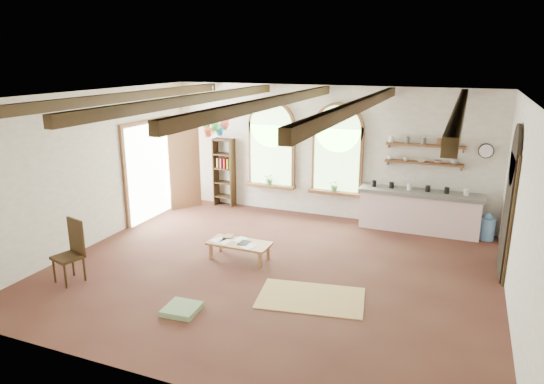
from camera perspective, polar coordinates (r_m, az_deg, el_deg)
The scene contains 27 objects.
floor at distance 9.18m, azimuth 0.01°, elevation -9.11°, with size 8.00×8.00×0.00m, color #512E21.
ceiling_beams at distance 8.37m, azimuth 0.01°, elevation 10.53°, with size 6.20×6.80×0.18m, color #362511, non-canonical shape.
window_left at distance 12.24m, azimuth -0.07°, elevation 5.24°, with size 1.30×0.28×2.20m.
window_right at distance 11.72m, azimuth 7.68°, elevation 4.63°, with size 1.30×0.28×2.20m.
left_doorway at distance 12.17m, azimuth -14.23°, elevation 2.37°, with size 0.10×1.90×2.50m, color brown.
right_doorway at distance 9.67m, azimuth 25.94°, elevation -2.48°, with size 0.10×1.30×2.40m, color black.
kitchen_counter at distance 11.47m, azimuth 16.90°, elevation -2.13°, with size 2.68×0.62×0.94m.
wall_shelf_lower at distance 11.38m, azimuth 17.41°, elevation 3.29°, with size 1.70×0.24×0.04m, color brown.
wall_shelf_upper at distance 11.30m, azimuth 17.58°, elevation 5.27°, with size 1.70×0.24×0.04m, color brown.
wall_clock at distance 11.36m, azimuth 23.88°, elevation 4.45°, with size 0.32×0.32×0.04m, color black.
bookshelf at distance 12.83m, azimuth -5.64°, elevation 2.31°, with size 0.53×0.32×1.80m.
coffee_table at distance 9.53m, azimuth -3.86°, elevation -6.16°, with size 1.23×0.58×0.35m.
side_chair at distance 9.32m, azimuth -22.67°, elevation -7.85°, with size 0.54×0.54×1.12m.
floor_mat at distance 8.21m, azimuth 4.61°, elevation -12.30°, with size 1.73×1.07×0.02m, color #D4B66A.
floor_cushion at distance 7.91m, azimuth -10.55°, elevation -13.39°, with size 0.52×0.52×0.09m, color gray.
water_jug_a at distance 11.52m, azimuth 24.00°, elevation -3.88°, with size 0.31×0.31×0.61m.
water_jug_b at distance 11.51m, azimuth 21.76°, elevation -3.71°, with size 0.30×0.30×0.58m.
balloon_cluster at distance 11.56m, azimuth -6.87°, elevation 7.99°, with size 0.79×0.84×1.15m.
table_book at distance 9.85m, azimuth -5.63°, elevation -5.16°, with size 0.17×0.25×0.02m, color olive.
tablet at distance 9.48m, azimuth -3.31°, elevation -5.98°, with size 0.19×0.27×0.01m, color black.
potted_plant_left at distance 12.31m, azimuth -0.26°, elevation 1.57°, with size 0.27×0.23×0.30m, color #598C4C.
potted_plant_right at distance 11.79m, azimuth 7.41°, elevation 0.81°, with size 0.27×0.23×0.30m, color #598C4C.
shelf_cup_a at distance 11.44m, azimuth 13.70°, elevation 3.98°, with size 0.12×0.10×0.10m, color white.
shelf_cup_b at distance 11.40m, azimuth 15.44°, elevation 3.81°, with size 0.10×0.10×0.09m, color beige.
shelf_bowl_a at distance 11.37m, azimuth 17.18°, elevation 3.54°, with size 0.22×0.22×0.05m, color beige.
shelf_bowl_b at distance 11.35m, azimuth 18.94°, elevation 3.39°, with size 0.20×0.20×0.06m, color #8C664C.
shelf_vase at distance 11.33m, azimuth 20.73°, elevation 3.53°, with size 0.18×0.18×0.19m, color slate.
Camera 1 is at (3.12, -7.73, 3.85)m, focal length 32.00 mm.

